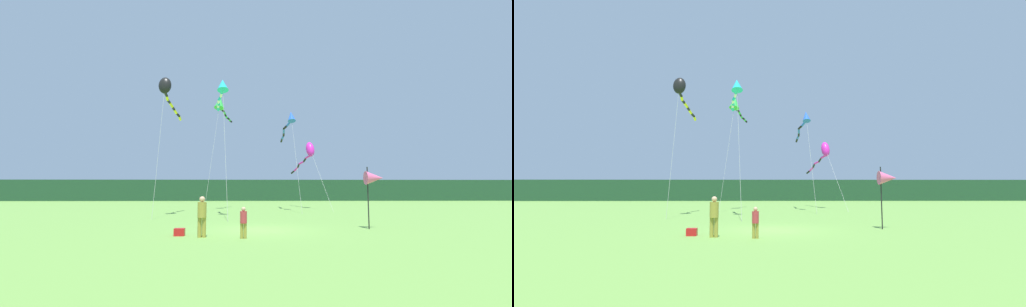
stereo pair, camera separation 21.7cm
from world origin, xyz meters
The scene contains 11 objects.
ground_plane centered at (0.00, 0.00, 0.00)m, with size 120.00×120.00×0.00m, color #6B9E42.
distant_treeline centered at (0.00, 45.00, 1.86)m, with size 108.00×2.85×3.72m, color #1E4228.
person_adult centered at (-2.46, -2.59, 0.94)m, with size 0.37×0.37×1.69m.
person_child centered at (-0.72, -2.93, 0.71)m, with size 0.28×0.28×1.27m.
cooler_box centered at (-3.47, -2.08, 0.16)m, with size 0.44×0.31×0.32m, color red.
banner_flag_pole centered at (5.88, 0.26, 2.54)m, with size 0.90×0.70×3.12m.
kite_magenta centered at (5.95, 19.28, 5.99)m, with size 2.45×11.03×7.18m.
kite_blue centered at (3.42, 15.26, 8.51)m, with size 1.07×8.80×9.45m.
kite_cyan centered at (-2.47, 7.76, 9.48)m, with size 1.32×6.10×10.20m.
kite_black centered at (-6.78, 8.63, 9.53)m, with size 1.01×6.71×10.43m.
kite_green centered at (-3.28, 16.43, 10.41)m, with size 2.16×6.24×11.21m.
Camera 2 is at (-0.34, -17.11, 1.97)m, focal length 24.10 mm.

